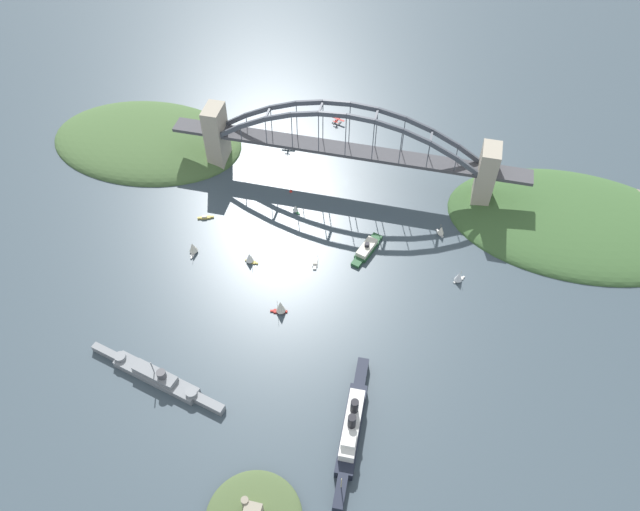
{
  "coord_description": "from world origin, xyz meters",
  "views": [
    {
      "loc": [
        -57.8,
        325.59,
        299.47
      ],
      "look_at": [
        0.0,
        80.15,
        8.0
      ],
      "focal_mm": 34.48,
      "sensor_mm": 36.0,
      "label": 1
    }
  ],
  "objects_px": {
    "harbor_arch_bridge": "(347,152)",
    "small_boat_4": "(193,248)",
    "channel_marker_buoy": "(291,190)",
    "small_boat_5": "(280,307)",
    "harbor_ferry_steamer": "(367,249)",
    "small_boat_1": "(459,277)",
    "seaplane_second_in_formation": "(288,146)",
    "small_boat_6": "(441,230)",
    "seaplane_taxiing_near_bridge": "(337,121)",
    "naval_cruiser": "(157,377)",
    "small_boat_3": "(250,258)",
    "small_boat_7": "(205,217)",
    "ocean_liner": "(352,427)",
    "small_boat_0": "(296,209)",
    "small_boat_2": "(315,262)"
  },
  "relations": [
    {
      "from": "small_boat_1",
      "to": "small_boat_6",
      "type": "distance_m",
      "value": 39.69
    },
    {
      "from": "naval_cruiser",
      "to": "small_boat_4",
      "type": "distance_m",
      "value": 93.59
    },
    {
      "from": "harbor_ferry_steamer",
      "to": "small_boat_1",
      "type": "relative_size",
      "value": 3.55
    },
    {
      "from": "small_boat_5",
      "to": "small_boat_6",
      "type": "xyz_separation_m",
      "value": [
        -86.23,
        -84.92,
        -1.14
      ]
    },
    {
      "from": "small_boat_3",
      "to": "ocean_liner",
      "type": "bearing_deg",
      "value": 131.11
    },
    {
      "from": "seaplane_taxiing_near_bridge",
      "to": "small_boat_5",
      "type": "relative_size",
      "value": 1.03
    },
    {
      "from": "harbor_ferry_steamer",
      "to": "channel_marker_buoy",
      "type": "relative_size",
      "value": 11.55
    },
    {
      "from": "small_boat_1",
      "to": "small_boat_7",
      "type": "relative_size",
      "value": 0.82
    },
    {
      "from": "small_boat_6",
      "to": "channel_marker_buoy",
      "type": "distance_m",
      "value": 108.99
    },
    {
      "from": "small_boat_1",
      "to": "channel_marker_buoy",
      "type": "distance_m",
      "value": 133.8
    },
    {
      "from": "harbor_arch_bridge",
      "to": "small_boat_4",
      "type": "relative_size",
      "value": 25.06
    },
    {
      "from": "harbor_arch_bridge",
      "to": "small_boat_1",
      "type": "relative_size",
      "value": 27.9
    },
    {
      "from": "harbor_ferry_steamer",
      "to": "channel_marker_buoy",
      "type": "xyz_separation_m",
      "value": [
        62.59,
        -43.2,
        -1.27
      ]
    },
    {
      "from": "harbor_ferry_steamer",
      "to": "small_boat_4",
      "type": "distance_m",
      "value": 112.07
    },
    {
      "from": "small_boat_0",
      "to": "channel_marker_buoy",
      "type": "distance_m",
      "value": 20.55
    },
    {
      "from": "ocean_liner",
      "to": "small_boat_2",
      "type": "xyz_separation_m",
      "value": [
        44.95,
        -106.86,
        -4.98
      ]
    },
    {
      "from": "small_boat_1",
      "to": "small_boat_2",
      "type": "relative_size",
      "value": 0.71
    },
    {
      "from": "harbor_arch_bridge",
      "to": "small_boat_4",
      "type": "distance_m",
      "value": 123.2
    },
    {
      "from": "seaplane_taxiing_near_bridge",
      "to": "harbor_ferry_steamer",
      "type": "bearing_deg",
      "value": 110.17
    },
    {
      "from": "naval_cruiser",
      "to": "channel_marker_buoy",
      "type": "relative_size",
      "value": 31.08
    },
    {
      "from": "ocean_liner",
      "to": "small_boat_3",
      "type": "bearing_deg",
      "value": -48.89
    },
    {
      "from": "seaplane_taxiing_near_bridge",
      "to": "small_boat_6",
      "type": "distance_m",
      "value": 137.79
    },
    {
      "from": "seaplane_second_in_formation",
      "to": "small_boat_7",
      "type": "height_order",
      "value": "seaplane_second_in_formation"
    },
    {
      "from": "naval_cruiser",
      "to": "small_boat_5",
      "type": "height_order",
      "value": "naval_cruiser"
    },
    {
      "from": "seaplane_second_in_formation",
      "to": "small_boat_6",
      "type": "distance_m",
      "value": 137.36
    },
    {
      "from": "ocean_liner",
      "to": "small_boat_3",
      "type": "distance_m",
      "value": 130.22
    },
    {
      "from": "small_boat_0",
      "to": "small_boat_6",
      "type": "xyz_separation_m",
      "value": [
        -99.06,
        -1.23,
        1.03
      ]
    },
    {
      "from": "naval_cruiser",
      "to": "seaplane_second_in_formation",
      "type": "relative_size",
      "value": 8.22
    },
    {
      "from": "small_boat_0",
      "to": "channel_marker_buoy",
      "type": "height_order",
      "value": "small_boat_0"
    },
    {
      "from": "small_boat_2",
      "to": "small_boat_5",
      "type": "relative_size",
      "value": 1.13
    },
    {
      "from": "seaplane_second_in_formation",
      "to": "small_boat_7",
      "type": "distance_m",
      "value": 91.52
    },
    {
      "from": "small_boat_1",
      "to": "small_boat_6",
      "type": "bearing_deg",
      "value": -68.24
    },
    {
      "from": "harbor_ferry_steamer",
      "to": "small_boat_2",
      "type": "xyz_separation_m",
      "value": [
        30.23,
        17.15,
        -1.64
      ]
    },
    {
      "from": "small_boat_4",
      "to": "small_boat_5",
      "type": "bearing_deg",
      "value": 154.17
    },
    {
      "from": "naval_cruiser",
      "to": "channel_marker_buoy",
      "type": "distance_m",
      "value": 165.12
    },
    {
      "from": "small_boat_0",
      "to": "seaplane_second_in_formation",
      "type": "bearing_deg",
      "value": -70.31
    },
    {
      "from": "harbor_arch_bridge",
      "to": "ocean_liner",
      "type": "bearing_deg",
      "value": 102.6
    },
    {
      "from": "small_boat_3",
      "to": "channel_marker_buoy",
      "type": "relative_size",
      "value": 3.24
    },
    {
      "from": "small_boat_0",
      "to": "small_boat_5",
      "type": "xyz_separation_m",
      "value": [
        -12.83,
        83.69,
        2.17
      ]
    },
    {
      "from": "harbor_arch_bridge",
      "to": "small_boat_3",
      "type": "xyz_separation_m",
      "value": [
        43.83,
        88.87,
        -22.73
      ]
    },
    {
      "from": "seaplane_second_in_formation",
      "to": "small_boat_2",
      "type": "bearing_deg",
      "value": 113.85
    },
    {
      "from": "channel_marker_buoy",
      "to": "small_boat_5",
      "type": "bearing_deg",
      "value": 101.78
    },
    {
      "from": "naval_cruiser",
      "to": "small_boat_4",
      "type": "relative_size",
      "value": 8.58
    },
    {
      "from": "seaplane_taxiing_near_bridge",
      "to": "small_boat_2",
      "type": "bearing_deg",
      "value": 96.63
    },
    {
      "from": "harbor_ferry_steamer",
      "to": "small_boat_5",
      "type": "distance_m",
      "value": 72.13
    },
    {
      "from": "seaplane_taxiing_near_bridge",
      "to": "naval_cruiser",
      "type": "bearing_deg",
      "value": 79.16
    },
    {
      "from": "harbor_arch_bridge",
      "to": "seaplane_taxiing_near_bridge",
      "type": "bearing_deg",
      "value": -72.93
    },
    {
      "from": "harbor_arch_bridge",
      "to": "small_boat_0",
      "type": "bearing_deg",
      "value": 54.85
    },
    {
      "from": "seaplane_second_in_formation",
      "to": "seaplane_taxiing_near_bridge",
      "type": "bearing_deg",
      "value": -127.19
    },
    {
      "from": "ocean_liner",
      "to": "small_boat_2",
      "type": "relative_size",
      "value": 6.53
    }
  ]
}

